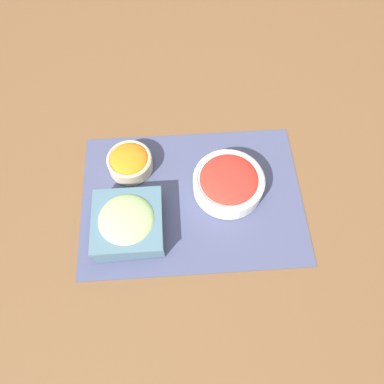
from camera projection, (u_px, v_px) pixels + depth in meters
name	position (u px, v px, depth m)	size (l,w,h in m)	color
ground_plane	(192.00, 198.00, 0.98)	(3.00, 3.00, 0.00)	brown
placemat	(192.00, 198.00, 0.98)	(0.57, 0.41, 0.00)	#474C70
tomato_bowl	(229.00, 182.00, 0.96)	(0.18, 0.18, 0.07)	white
cucumber_bowl	(128.00, 222.00, 0.90)	(0.17, 0.17, 0.08)	slate
carrot_bowl	(130.00, 161.00, 0.99)	(0.12, 0.12, 0.06)	beige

